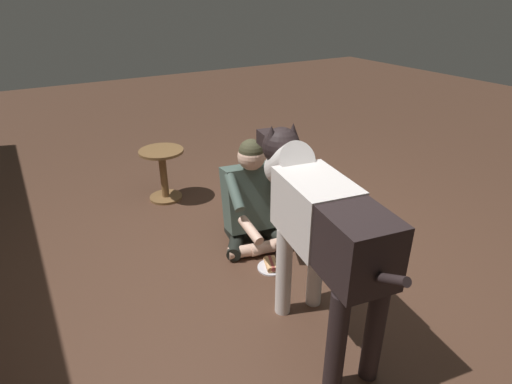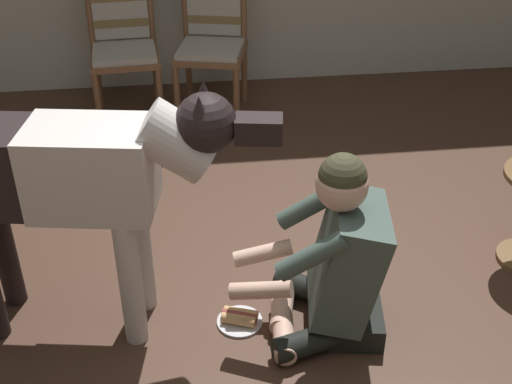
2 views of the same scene
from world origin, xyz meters
name	(u,v)px [view 1 (image 1 of 2)]	position (x,y,z in m)	size (l,w,h in m)	color
ground_plane	(281,261)	(0.00, 0.00, 0.00)	(15.44, 15.44, 0.00)	#4B3023
person_sitting_on_floor	(252,202)	(0.36, 0.04, 0.36)	(0.71, 0.57, 0.87)	black
large_dog	(319,220)	(-0.65, 0.21, 0.75)	(1.49, 0.44, 1.14)	silver
hot_dog_on_plate	(271,265)	(-0.04, 0.11, 0.03)	(0.21, 0.21, 0.06)	silver
round_side_table	(163,170)	(1.46, 0.38, 0.30)	(0.42, 0.42, 0.51)	brown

